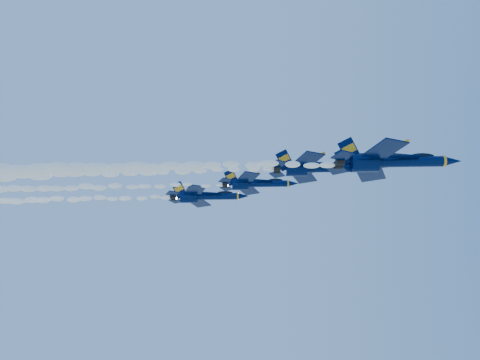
{
  "coord_description": "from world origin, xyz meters",
  "views": [
    {
      "loc": [
        -0.17,
        -79.04,
        119.15
      ],
      "look_at": [
        -2.47,
        0.27,
        152.38
      ],
      "focal_mm": 35.0,
      "sensor_mm": 36.0,
      "label": 1
    }
  ],
  "objects_px": {
    "jet_lead": "(390,161)",
    "jet_third": "(256,184)",
    "jet_second": "(315,168)",
    "jet_fourth": "(205,196)"
  },
  "relations": [
    {
      "from": "jet_third",
      "to": "jet_second",
      "type": "bearing_deg",
      "value": -55.92
    },
    {
      "from": "jet_lead",
      "to": "jet_third",
      "type": "distance_m",
      "value": 30.34
    },
    {
      "from": "jet_second",
      "to": "jet_third",
      "type": "bearing_deg",
      "value": 124.08
    },
    {
      "from": "jet_lead",
      "to": "jet_third",
      "type": "bearing_deg",
      "value": 132.44
    },
    {
      "from": "jet_third",
      "to": "jet_fourth",
      "type": "xyz_separation_m",
      "value": [
        -11.01,
        7.59,
        0.28
      ]
    },
    {
      "from": "jet_third",
      "to": "jet_fourth",
      "type": "bearing_deg",
      "value": 145.41
    },
    {
      "from": "jet_lead",
      "to": "jet_fourth",
      "type": "bearing_deg",
      "value": 136.45
    },
    {
      "from": "jet_lead",
      "to": "jet_second",
      "type": "distance_m",
      "value": 12.68
    },
    {
      "from": "jet_second",
      "to": "jet_fourth",
      "type": "bearing_deg",
      "value": 133.21
    },
    {
      "from": "jet_second",
      "to": "jet_third",
      "type": "height_order",
      "value": "jet_third"
    }
  ]
}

